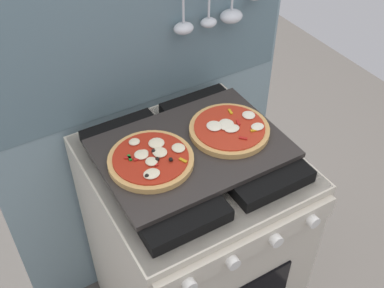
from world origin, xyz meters
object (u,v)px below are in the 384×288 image
(stove, at_px, (192,243))
(baking_tray, at_px, (192,149))
(pizza_right, at_px, (230,129))
(pizza_left, at_px, (151,160))

(stove, xyz_separation_m, baking_tray, (0.00, 0.00, 0.46))
(baking_tray, xyz_separation_m, pizza_right, (0.13, -0.00, 0.02))
(stove, relative_size, pizza_right, 3.69)
(baking_tray, xyz_separation_m, pizza_left, (-0.13, -0.00, 0.02))
(pizza_right, bearing_deg, stove, 179.67)
(stove, relative_size, pizza_left, 3.69)
(stove, bearing_deg, pizza_left, -179.91)
(pizza_left, height_order, pizza_right, pizza_left)
(baking_tray, distance_m, pizza_right, 0.13)
(pizza_right, bearing_deg, pizza_left, 179.88)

